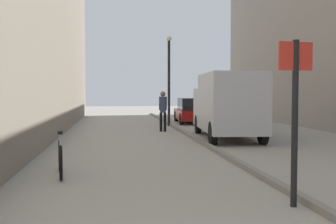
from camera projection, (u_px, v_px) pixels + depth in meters
ground_plane at (159, 147)px, 13.57m from camera, size 80.00×80.00×0.00m
kerb_strip at (206, 144)px, 13.78m from camera, size 0.16×40.00×0.12m
pedestrian_main_foreground at (163, 108)px, 18.89m from camera, size 0.35×0.26×1.84m
delivery_van at (227, 104)px, 16.09m from camera, size 2.37×5.71×2.49m
parked_car at (193, 111)px, 24.35m from camera, size 2.01×4.28×1.45m
street_sign_post at (295, 108)px, 6.43m from camera, size 0.60×0.14×2.60m
lamp_post at (169, 75)px, 21.87m from camera, size 0.28×0.28×4.76m
bicycle_leaning at (60, 158)px, 8.92m from camera, size 0.30×1.76×0.98m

